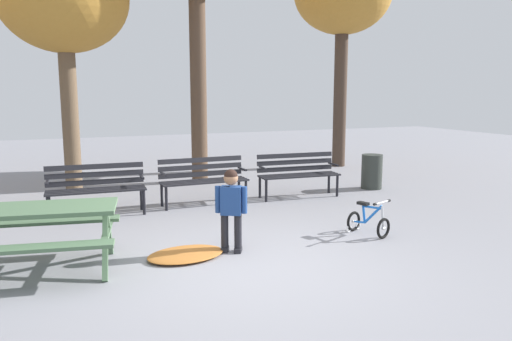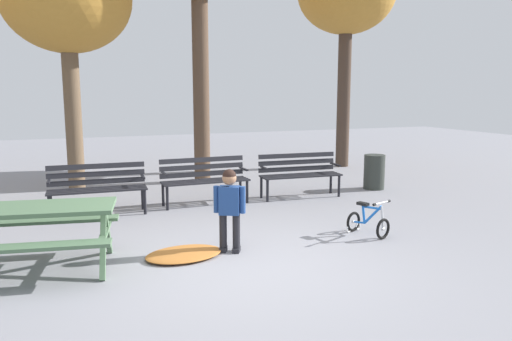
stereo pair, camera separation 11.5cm
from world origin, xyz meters
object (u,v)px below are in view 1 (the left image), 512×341
at_px(park_bench_right, 298,171).
at_px(trash_bin, 372,172).
at_px(park_bench_far_left, 96,185).
at_px(kids_bicycle, 368,221).
at_px(park_bench_left, 203,177).
at_px(child_standing, 231,204).
at_px(picnic_table, 35,222).

xyz_separation_m(park_bench_right, trash_bin, (1.84, 0.11, -0.14)).
bearing_deg(park_bench_far_left, kids_bicycle, -37.90).
relative_size(park_bench_left, child_standing, 1.47).
distance_m(picnic_table, park_bench_left, 3.82).
bearing_deg(child_standing, park_bench_far_left, 117.77).
xyz_separation_m(child_standing, kids_bicycle, (2.10, -0.03, -0.44)).
height_order(picnic_table, child_standing, child_standing).
bearing_deg(park_bench_right, kids_bicycle, -95.71).
xyz_separation_m(park_bench_far_left, child_standing, (1.43, -2.71, 0.13)).
bearing_deg(park_bench_left, child_standing, -99.42).
distance_m(child_standing, trash_bin, 5.08).
bearing_deg(kids_bicycle, picnic_table, 177.00).
distance_m(picnic_table, child_standing, 2.32).
bearing_deg(park_bench_right, child_standing, -131.14).
bearing_deg(trash_bin, park_bench_far_left, -178.83).
xyz_separation_m(kids_bicycle, trash_bin, (2.12, 2.86, 0.17)).
distance_m(park_bench_far_left, park_bench_left, 1.90).
bearing_deg(kids_bicycle, trash_bin, 53.48).
bearing_deg(kids_bicycle, park_bench_right, 84.29).
height_order(park_bench_left, child_standing, child_standing).
height_order(picnic_table, trash_bin, picnic_table).
bearing_deg(kids_bicycle, child_standing, 179.09).
bearing_deg(kids_bicycle, park_bench_left, 119.82).
distance_m(park_bench_right, child_standing, 3.61).
distance_m(park_bench_left, kids_bicycle, 3.30).
bearing_deg(picnic_table, trash_bin, 21.93).
bearing_deg(park_bench_right, park_bench_far_left, -179.92).
distance_m(park_bench_right, kids_bicycle, 2.78).
xyz_separation_m(park_bench_right, child_standing, (-2.37, -2.72, 0.13)).
distance_m(park_bench_far_left, trash_bin, 5.65).
distance_m(park_bench_left, park_bench_right, 1.91).
distance_m(kids_bicycle, trash_bin, 3.56).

